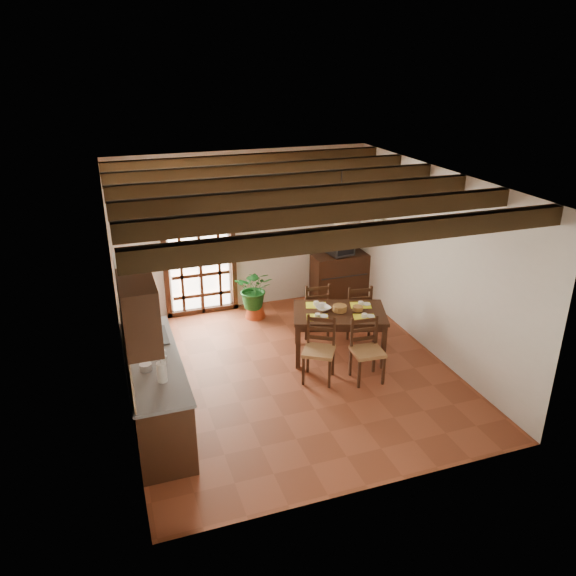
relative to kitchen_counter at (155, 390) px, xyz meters
name	(u,v)px	position (x,y,z in m)	size (l,w,h in m)	color
ground_plane	(290,372)	(1.96, 0.60, -0.47)	(5.00, 5.00, 0.00)	brown
room_shell	(291,254)	(1.96, 0.60, 1.34)	(4.52, 5.02, 2.81)	silver
ceiling_beams	(291,188)	(1.96, 0.60, 2.22)	(4.50, 4.34, 0.20)	black
french_door	(199,250)	(1.16, 3.05, 0.70)	(1.26, 0.11, 2.32)	white
kitchen_counter	(155,390)	(0.00, 0.00, 0.00)	(0.64, 2.25, 1.38)	#331C10
upper_cabinet	(139,313)	(-0.12, -0.70, 1.38)	(0.35, 0.80, 0.70)	#331C10
range_hood	(133,279)	(-0.09, 0.55, 1.26)	(0.38, 0.60, 0.54)	white
counter_items	(151,352)	(0.00, 0.09, 0.49)	(0.50, 1.43, 0.25)	black
dining_table	(339,317)	(2.81, 0.84, 0.17)	(1.56, 1.26, 0.73)	#331B10
chair_near_left	(319,361)	(2.27, 0.30, -0.19)	(0.57, 0.57, 0.92)	#A67646
chair_near_right	(367,362)	(2.90, 0.08, -0.19)	(0.45, 0.43, 0.90)	#A67646
chair_far_left	(314,318)	(2.72, 1.60, -0.18)	(0.47, 0.45, 0.94)	#A67646
chair_far_right	(356,318)	(3.36, 1.38, -0.19)	(0.47, 0.45, 0.90)	#A67646
table_setting	(340,311)	(2.81, 0.84, 0.27)	(0.99, 0.66, 0.09)	#F5FB27
table_bowl	(323,308)	(2.60, 0.96, 0.29)	(0.22, 0.22, 0.05)	white
sideboard	(339,277)	(3.70, 2.83, -0.04)	(1.01, 0.46, 0.86)	#331C10
crt_tv	(341,245)	(3.70, 2.82, 0.58)	(0.46, 0.43, 0.35)	black
fuse_box	(324,205)	(3.46, 3.08, 1.28)	(0.25, 0.03, 0.32)	white
plant_pot	(255,311)	(1.98, 2.54, -0.36)	(0.35, 0.35, 0.22)	#9B3516
potted_plant	(255,287)	(1.98, 2.54, 0.10)	(1.68, 1.44, 1.88)	#144C19
wall_shelf	(378,228)	(4.10, 2.20, 1.04)	(0.20, 0.42, 0.20)	#331C10
shelf_vase	(378,220)	(4.10, 2.20, 1.18)	(0.15, 0.15, 0.15)	#B2BFB2
shelf_flowers	(379,208)	(4.10, 2.20, 1.38)	(0.14, 0.14, 0.36)	#F5FB27
framed_picture	(384,196)	(4.18, 2.20, 1.58)	(0.03, 0.32, 0.32)	brown
pendant_lamp	(340,222)	(2.81, 0.94, 1.60)	(0.36, 0.36, 0.84)	black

